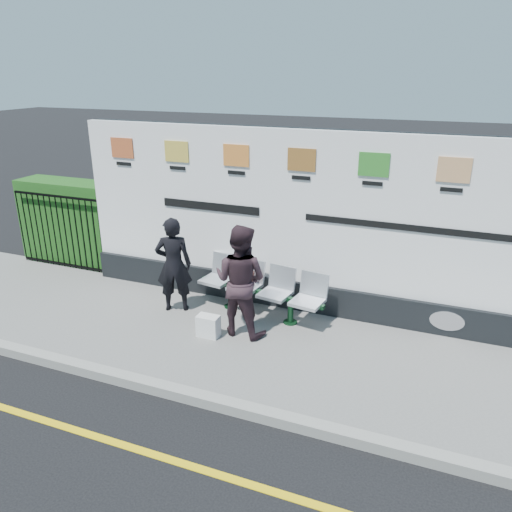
{
  "coord_description": "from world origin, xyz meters",
  "views": [
    {
      "loc": [
        2.68,
        -3.64,
        4.0
      ],
      "look_at": [
        0.01,
        3.11,
        1.25
      ],
      "focal_mm": 35.0,
      "sensor_mm": 36.0,
      "label": 1
    }
  ],
  "objects": [
    {
      "name": "yellow_line",
      "position": [
        0.0,
        0.0,
        0.0
      ],
      "size": [
        14.0,
        0.1,
        0.01
      ],
      "primitive_type": "cube",
      "color": "yellow",
      "rests_on": "ground"
    },
    {
      "name": "ground",
      "position": [
        0.0,
        0.0,
        0.0
      ],
      "size": [
        80.0,
        80.0,
        0.0
      ],
      "primitive_type": "plane",
      "color": "black"
    },
    {
      "name": "woman_left",
      "position": [
        -1.42,
        3.0,
        0.93
      ],
      "size": [
        0.7,
        0.6,
        1.63
      ],
      "primitive_type": "imported",
      "rotation": [
        0.0,
        0.0,
        3.56
      ],
      "color": "black",
      "rests_on": "pavement"
    },
    {
      "name": "carrier_bag_white",
      "position": [
        -0.49,
        2.38,
        0.29
      ],
      "size": [
        0.34,
        0.2,
        0.34
      ],
      "primitive_type": "cube",
      "color": "silver",
      "rests_on": "pavement"
    },
    {
      "name": "billboard",
      "position": [
        0.5,
        3.85,
        1.42
      ],
      "size": [
        8.0,
        0.3,
        3.0
      ],
      "color": "black",
      "rests_on": "pavement"
    },
    {
      "name": "kerb",
      "position": [
        0.0,
        1.0,
        0.07
      ],
      "size": [
        14.0,
        0.18,
        0.14
      ],
      "primitive_type": "cube",
      "color": "gray",
      "rests_on": "ground"
    },
    {
      "name": "hedge",
      "position": [
        -4.58,
        4.3,
        0.97
      ],
      "size": [
        2.35,
        0.7,
        1.7
      ],
      "primitive_type": "cube",
      "color": "#1F5519",
      "rests_on": "pavement"
    },
    {
      "name": "handbag_brown",
      "position": [
        -0.3,
        3.37,
        0.71
      ],
      "size": [
        0.33,
        0.19,
        0.25
      ],
      "primitive_type": "cube",
      "rotation": [
        0.0,
        0.0,
        0.2
      ],
      "color": "black",
      "rests_on": "bench"
    },
    {
      "name": "pavement",
      "position": [
        0.0,
        2.5,
        0.06
      ],
      "size": [
        14.0,
        3.0,
        0.12
      ],
      "primitive_type": "cube",
      "color": "slate",
      "rests_on": "ground"
    },
    {
      "name": "woman_right",
      "position": [
        -0.08,
        2.68,
        0.99
      ],
      "size": [
        0.9,
        0.73,
        1.75
      ],
      "primitive_type": "imported",
      "rotation": [
        0.0,
        0.0,
        3.06
      ],
      "color": "#322127",
      "rests_on": "pavement"
    },
    {
      "name": "bench",
      "position": [
        -0.01,
        3.33,
        0.35
      ],
      "size": [
        2.25,
        0.88,
        0.47
      ],
      "primitive_type": null,
      "rotation": [
        0.0,
        0.0,
        -0.15
      ],
      "color": "silver",
      "rests_on": "pavement"
    },
    {
      "name": "railing",
      "position": [
        -4.58,
        3.85,
        0.89
      ],
      "size": [
        2.05,
        0.06,
        1.54
      ],
      "primitive_type": null,
      "color": "black",
      "rests_on": "pavement"
    }
  ]
}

